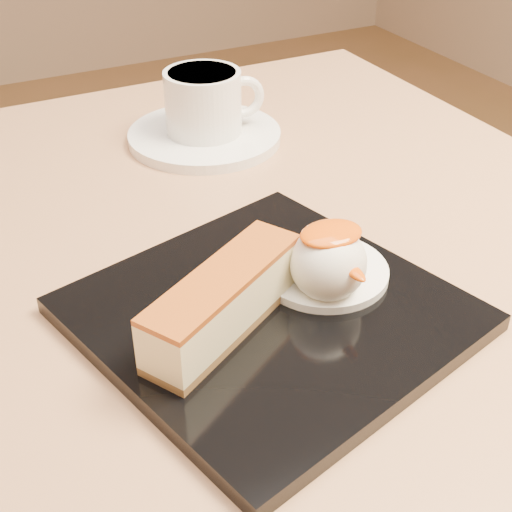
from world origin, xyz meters
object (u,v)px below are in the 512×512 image
table (184,448)px  cheesecake (224,301)px  ice_cream_scoop (328,263)px  saucer (205,136)px  coffee_cup (205,101)px  dessert_plate (270,314)px

table → cheesecake: (0.01, -0.06, 0.19)m
ice_cream_scoop → saucer: 0.29m
coffee_cup → cheesecake: bearing=-102.7°
saucer → ice_cream_scoop: bearing=-97.0°
cheesecake → ice_cream_scoop: bearing=-29.8°
cheesecake → ice_cream_scoop: 0.08m
cheesecake → coffee_cup: 0.30m
dessert_plate → ice_cream_scoop: 0.05m
dessert_plate → coffee_cup: (0.08, 0.28, 0.04)m
cheesecake → saucer: bearing=39.0°
table → saucer: size_ratio=5.33×
table → ice_cream_scoop: (0.09, -0.06, 0.19)m
coffee_cup → saucer: bearing=-180.0°
cheesecake → dessert_plate: bearing=-21.6°
table → ice_cream_scoop: ice_cream_scoop is taller
cheesecake → ice_cream_scoop: ice_cream_scoop is taller
saucer → dessert_plate: bearing=-105.1°
ice_cream_scoop → dessert_plate: bearing=172.9°
cheesecake → coffee_cup: size_ratio=1.29×
ice_cream_scoop → coffee_cup: bearing=82.6°
ice_cream_scoop → saucer: size_ratio=0.34×
ice_cream_scoop → saucer: ice_cream_scoop is taller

